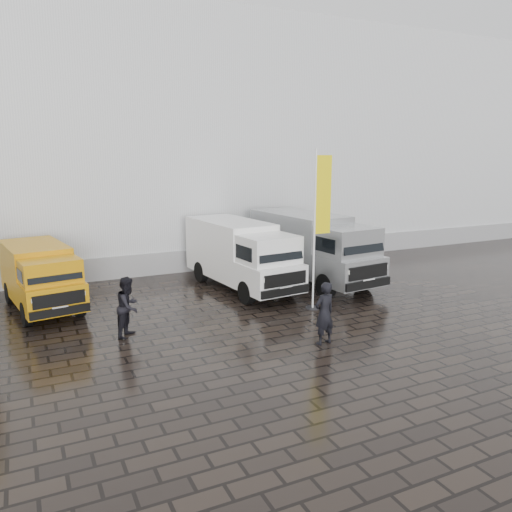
% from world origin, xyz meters
% --- Properties ---
extents(ground, '(120.00, 120.00, 0.00)m').
position_xyz_m(ground, '(0.00, 0.00, 0.00)').
color(ground, black).
rests_on(ground, ground).
extents(exhibition_hall, '(44.00, 16.00, 12.00)m').
position_xyz_m(exhibition_hall, '(2.00, 16.00, 6.00)').
color(exhibition_hall, silver).
rests_on(exhibition_hall, ground).
extents(hall_plinth, '(44.00, 0.15, 1.00)m').
position_xyz_m(hall_plinth, '(2.00, 7.95, 0.50)').
color(hall_plinth, gray).
rests_on(hall_plinth, ground).
extents(van_yellow, '(2.66, 5.11, 2.25)m').
position_xyz_m(van_yellow, '(-8.32, 4.62, 1.12)').
color(van_yellow, orange).
rests_on(van_yellow, ground).
extents(van_white, '(2.73, 6.41, 2.70)m').
position_xyz_m(van_white, '(-0.85, 4.14, 1.35)').
color(van_white, white).
rests_on(van_white, ground).
extents(van_silver, '(2.91, 6.85, 2.88)m').
position_xyz_m(van_silver, '(2.31, 3.79, 1.44)').
color(van_silver, '#A8ABAD').
rests_on(van_silver, ground).
extents(flagpole, '(0.88, 0.50, 5.59)m').
position_xyz_m(flagpole, '(0.54, 0.58, 3.16)').
color(flagpole, black).
rests_on(flagpole, ground).
extents(wheelie_bin, '(0.72, 0.72, 0.96)m').
position_xyz_m(wheelie_bin, '(4.98, 7.45, 0.48)').
color(wheelie_bin, black).
rests_on(wheelie_bin, ground).
extents(person_front, '(0.73, 0.53, 1.85)m').
position_xyz_m(person_front, '(-1.14, -2.43, 0.92)').
color(person_front, black).
rests_on(person_front, ground).
extents(person_tent, '(1.10, 1.13, 1.83)m').
position_xyz_m(person_tent, '(-6.09, 0.64, 0.92)').
color(person_tent, black).
rests_on(person_tent, ground).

